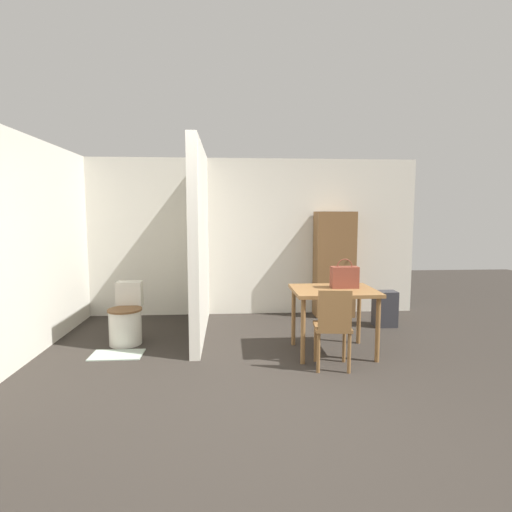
{
  "coord_description": "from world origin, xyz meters",
  "views": [
    {
      "loc": [
        -0.17,
        -3.07,
        1.63
      ],
      "look_at": [
        0.14,
        1.37,
        1.16
      ],
      "focal_mm": 28.0,
      "sensor_mm": 36.0,
      "label": 1
    }
  ],
  "objects_px": {
    "handbag": "(344,277)",
    "space_heater": "(385,309)",
    "wooden_cabinet": "(334,264)",
    "dining_table": "(334,297)",
    "wooden_chair": "(333,325)",
    "toilet": "(126,319)"
  },
  "relations": [
    {
      "from": "wooden_chair",
      "to": "toilet",
      "type": "bearing_deg",
      "value": 163.3
    },
    {
      "from": "wooden_chair",
      "to": "handbag",
      "type": "bearing_deg",
      "value": 70.65
    },
    {
      "from": "space_heater",
      "to": "wooden_chair",
      "type": "bearing_deg",
      "value": -127.34
    },
    {
      "from": "dining_table",
      "to": "space_heater",
      "type": "xyz_separation_m",
      "value": [
        1.04,
        1.04,
        -0.41
      ]
    },
    {
      "from": "toilet",
      "to": "handbag",
      "type": "height_order",
      "value": "handbag"
    },
    {
      "from": "handbag",
      "to": "space_heater",
      "type": "bearing_deg",
      "value": 47.55
    },
    {
      "from": "dining_table",
      "to": "wooden_cabinet",
      "type": "xyz_separation_m",
      "value": [
        0.46,
        1.71,
        0.17
      ]
    },
    {
      "from": "toilet",
      "to": "handbag",
      "type": "relative_size",
      "value": 2.17
    },
    {
      "from": "handbag",
      "to": "wooden_cabinet",
      "type": "bearing_deg",
      "value": 79.0
    },
    {
      "from": "wooden_cabinet",
      "to": "space_heater",
      "type": "bearing_deg",
      "value": -49.11
    },
    {
      "from": "handbag",
      "to": "wooden_cabinet",
      "type": "distance_m",
      "value": 1.69
    },
    {
      "from": "wooden_cabinet",
      "to": "dining_table",
      "type": "bearing_deg",
      "value": -105.1
    },
    {
      "from": "dining_table",
      "to": "toilet",
      "type": "xyz_separation_m",
      "value": [
        -2.51,
        0.54,
        -0.36
      ]
    },
    {
      "from": "dining_table",
      "to": "wooden_cabinet",
      "type": "height_order",
      "value": "wooden_cabinet"
    },
    {
      "from": "wooden_chair",
      "to": "toilet",
      "type": "distance_m",
      "value": 2.6
    },
    {
      "from": "dining_table",
      "to": "space_heater",
      "type": "height_order",
      "value": "dining_table"
    },
    {
      "from": "wooden_chair",
      "to": "dining_table",
      "type": "bearing_deg",
      "value": 81.87
    },
    {
      "from": "wooden_chair",
      "to": "toilet",
      "type": "relative_size",
      "value": 1.16
    },
    {
      "from": "dining_table",
      "to": "wooden_cabinet",
      "type": "relative_size",
      "value": 0.57
    },
    {
      "from": "toilet",
      "to": "wooden_cabinet",
      "type": "bearing_deg",
      "value": 21.48
    },
    {
      "from": "wooden_chair",
      "to": "wooden_cabinet",
      "type": "height_order",
      "value": "wooden_cabinet"
    },
    {
      "from": "dining_table",
      "to": "space_heater",
      "type": "relative_size",
      "value": 1.84
    }
  ]
}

